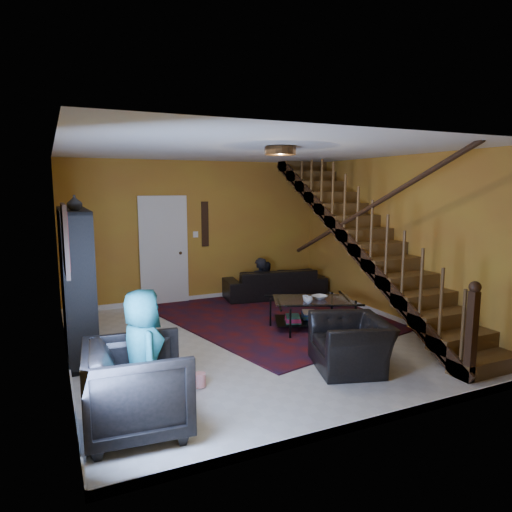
# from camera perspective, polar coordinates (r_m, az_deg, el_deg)

# --- Properties ---
(floor) EXTENTS (5.50, 5.50, 0.00)m
(floor) POSITION_cam_1_polar(r_m,az_deg,el_deg) (6.98, -0.21, -10.51)
(floor) COLOR beige
(floor) RESTS_ON ground
(room) EXTENTS (5.50, 5.50, 5.50)m
(room) POSITION_cam_1_polar(r_m,az_deg,el_deg) (7.80, -13.41, -8.29)
(room) COLOR #A35A24
(room) RESTS_ON ground
(staircase) EXTENTS (0.95, 5.02, 3.18)m
(staircase) POSITION_cam_1_polar(r_m,az_deg,el_deg) (7.77, 14.20, 1.79)
(staircase) COLOR brown
(staircase) RESTS_ON floor
(bookshelf) EXTENTS (0.35, 1.80, 2.00)m
(bookshelf) POSITION_cam_1_polar(r_m,az_deg,el_deg) (6.75, -21.44, -3.30)
(bookshelf) COLOR black
(bookshelf) RESTS_ON floor
(door) EXTENTS (0.82, 0.05, 2.05)m
(door) POSITION_cam_1_polar(r_m,az_deg,el_deg) (9.05, -11.44, 0.43)
(door) COLOR silver
(door) RESTS_ON floor
(framed_picture) EXTENTS (0.04, 0.74, 0.74)m
(framed_picture) POSITION_cam_1_polar(r_m,az_deg,el_deg) (5.14, -22.76, 1.93)
(framed_picture) COLOR maroon
(framed_picture) RESTS_ON room
(wall_hanging) EXTENTS (0.14, 0.03, 0.90)m
(wall_hanging) POSITION_cam_1_polar(r_m,az_deg,el_deg) (9.23, -6.40, 3.99)
(wall_hanging) COLOR black
(wall_hanging) RESTS_ON room
(ceiling_fixture) EXTENTS (0.40, 0.40, 0.10)m
(ceiling_fixture) POSITION_cam_1_polar(r_m,az_deg,el_deg) (5.89, 3.07, 13.00)
(ceiling_fixture) COLOR #3F2814
(ceiling_fixture) RESTS_ON room
(rug) EXTENTS (4.50, 4.88, 0.02)m
(rug) POSITION_cam_1_polar(r_m,az_deg,el_deg) (8.38, 3.03, -7.16)
(rug) COLOR #490D0D
(rug) RESTS_ON floor
(sofa) EXTENTS (2.18, 1.09, 0.61)m
(sofa) POSITION_cam_1_polar(r_m,az_deg,el_deg) (9.53, 2.29, -3.39)
(sofa) COLOR black
(sofa) RESTS_ON floor
(armchair_left) EXTENTS (1.04, 1.01, 0.87)m
(armchair_left) POSITION_cam_1_polar(r_m,az_deg,el_deg) (4.57, -14.52, -15.62)
(armchair_left) COLOR black
(armchair_left) RESTS_ON floor
(armchair_right) EXTENTS (1.12, 1.20, 0.65)m
(armchair_right) POSITION_cam_1_polar(r_m,az_deg,el_deg) (6.01, 11.72, -10.67)
(armchair_right) COLOR black
(armchair_right) RESTS_ON floor
(person_adult_a) EXTENTS (0.49, 0.34, 1.30)m
(person_adult_a) POSITION_cam_1_polar(r_m,az_deg,el_deg) (9.46, 0.47, -4.12)
(person_adult_a) COLOR black
(person_adult_a) RESTS_ON sofa
(person_adult_b) EXTENTS (0.63, 0.51, 1.22)m
(person_adult_b) POSITION_cam_1_polar(r_m,az_deg,el_deg) (9.51, 0.99, -4.31)
(person_adult_b) COLOR black
(person_adult_b) RESTS_ON sofa
(person_child) EXTENTS (0.47, 0.68, 1.31)m
(person_child) POSITION_cam_1_polar(r_m,az_deg,el_deg) (4.72, -13.94, -11.86)
(person_child) COLOR #1A6064
(person_child) RESTS_ON armchair_left
(coffee_table) EXTENTS (1.45, 1.17, 0.48)m
(coffee_table) POSITION_cam_1_polar(r_m,az_deg,el_deg) (7.54, 7.09, -6.88)
(coffee_table) COLOR black
(coffee_table) RESTS_ON floor
(cup_a) EXTENTS (0.17, 0.17, 0.10)m
(cup_a) POSITION_cam_1_polar(r_m,az_deg,el_deg) (7.23, 6.60, -5.48)
(cup_a) COLOR #999999
(cup_a) RESTS_ON coffee_table
(cup_b) EXTENTS (0.11, 0.11, 0.09)m
(cup_b) POSITION_cam_1_polar(r_m,az_deg,el_deg) (7.37, 6.20, -5.27)
(cup_b) COLOR #999999
(cup_b) RESTS_ON coffee_table
(bowl) EXTENTS (0.27, 0.27, 0.06)m
(bowl) POSITION_cam_1_polar(r_m,az_deg,el_deg) (7.53, 7.96, -5.12)
(bowl) COLOR #999999
(bowl) RESTS_ON coffee_table
(vase) EXTENTS (0.18, 0.18, 0.19)m
(vase) POSITION_cam_1_polar(r_m,az_deg,el_deg) (6.12, -21.74, 6.21)
(vase) COLOR #999999
(vase) RESTS_ON bookshelf
(popcorn_bucket) EXTENTS (0.17, 0.17, 0.15)m
(popcorn_bucket) POSITION_cam_1_polar(r_m,az_deg,el_deg) (5.46, -7.02, -15.12)
(popcorn_bucket) COLOR red
(popcorn_bucket) RESTS_ON rug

